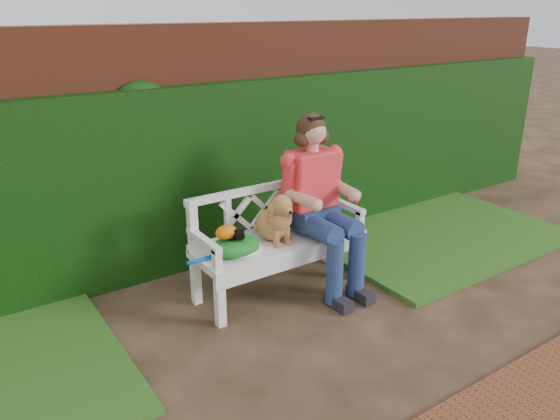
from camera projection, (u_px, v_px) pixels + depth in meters
ground at (301, 347)px, 3.99m from camera, size 60.00×60.00×0.00m
brick_wall at (182, 148)px, 5.07m from camera, size 10.00×0.30×2.20m
ivy_hedge at (194, 179)px, 4.99m from camera, size 10.00×0.18×1.70m
grass_right at (430, 232)px, 5.94m from camera, size 2.60×2.00×0.05m
garden_bench at (280, 265)px, 4.71m from camera, size 1.58×0.60×0.48m
seated_woman at (315, 200)px, 4.69m from camera, size 0.70×0.91×1.55m
dog at (275, 216)px, 4.54m from camera, size 0.39×0.46×0.44m
tennis_racket at (237, 250)px, 4.39m from camera, size 0.71×0.36×0.03m
green_bag at (235, 246)px, 4.34m from camera, size 0.42×0.33×0.14m
camera_item at (235, 233)px, 4.30m from camera, size 0.14×0.12×0.08m
baseball_glove at (226, 232)px, 4.27m from camera, size 0.20×0.17×0.11m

